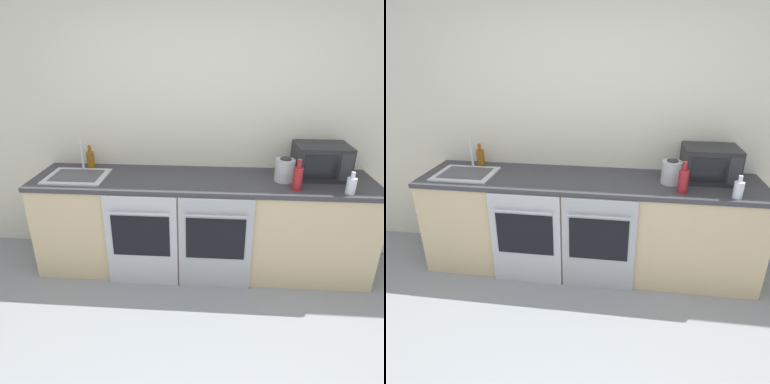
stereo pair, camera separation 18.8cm
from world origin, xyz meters
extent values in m
cube|color=silver|center=(0.00, 1.95, 1.30)|extent=(10.00, 0.06, 2.60)
cube|color=#D1B789|center=(0.00, 1.59, 0.43)|extent=(3.00, 0.66, 0.87)
cube|color=#38383D|center=(0.00, 1.59, 0.89)|extent=(3.03, 0.68, 0.04)
cube|color=#B7BABF|center=(-0.51, 1.25, 0.43)|extent=(0.62, 0.03, 0.87)
cube|color=black|center=(-0.51, 1.23, 0.50)|extent=(0.50, 0.01, 0.38)
cylinder|color=#B7BABF|center=(-0.51, 1.21, 0.73)|extent=(0.51, 0.02, 0.02)
cube|color=#A8AAAF|center=(0.13, 1.25, 0.43)|extent=(0.62, 0.03, 0.87)
cube|color=black|center=(0.13, 1.23, 0.50)|extent=(0.50, 0.01, 0.38)
cylinder|color=#A8AAAF|center=(0.13, 1.21, 0.73)|extent=(0.51, 0.02, 0.02)
cube|color=#232326|center=(1.04, 1.71, 1.06)|extent=(0.46, 0.35, 0.30)
cube|color=black|center=(1.00, 1.53, 1.06)|extent=(0.27, 0.01, 0.20)
cube|color=#2D2D33|center=(1.20, 1.53, 1.06)|extent=(0.10, 0.01, 0.24)
cylinder|color=maroon|center=(0.78, 1.39, 1.00)|extent=(0.08, 0.08, 0.19)
cylinder|color=maroon|center=(0.78, 1.39, 1.13)|extent=(0.03, 0.03, 0.07)
cylinder|color=#8C5114|center=(-1.08, 1.80, 0.99)|extent=(0.07, 0.07, 0.16)
cylinder|color=#8C5114|center=(-1.08, 1.80, 1.10)|extent=(0.03, 0.03, 0.06)
cylinder|color=silver|center=(1.19, 1.34, 0.97)|extent=(0.08, 0.08, 0.13)
cylinder|color=silver|center=(1.19, 1.34, 1.06)|extent=(0.03, 0.03, 0.05)
cylinder|color=#B7BABF|center=(0.71, 1.58, 1.00)|extent=(0.17, 0.17, 0.19)
cylinder|color=#262628|center=(0.71, 1.58, 1.11)|extent=(0.09, 0.09, 0.01)
cube|color=silver|center=(-1.12, 1.54, 0.91)|extent=(0.53, 0.42, 0.01)
cube|color=#4C4F54|center=(-1.12, 1.54, 0.92)|extent=(0.42, 0.30, 0.01)
cylinder|color=silver|center=(-1.12, 1.71, 1.07)|extent=(0.02, 0.02, 0.29)
camera|label=1|loc=(0.11, -1.25, 2.00)|focal=32.00mm
camera|label=2|loc=(0.30, -1.23, 2.00)|focal=32.00mm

